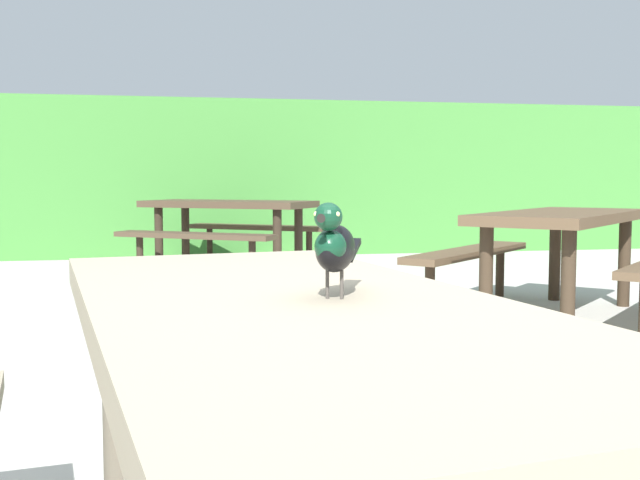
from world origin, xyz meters
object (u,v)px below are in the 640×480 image
at_px(picnic_table_far_centre, 561,238).
at_px(bird_grackle, 334,245).
at_px(picnic_table_mid_left, 228,218).
at_px(picnic_table_foreground, 291,390).

bearing_deg(picnic_table_far_centre, bird_grackle, -124.30).
xyz_separation_m(bird_grackle, picnic_table_mid_left, (0.33, 6.81, -0.29)).
height_order(bird_grackle, picnic_table_mid_left, bird_grackle).
bearing_deg(picnic_table_mid_left, bird_grackle, -92.78).
bearing_deg(picnic_table_foreground, bird_grackle, -32.54).
distance_m(picnic_table_foreground, picnic_table_far_centre, 4.28).
relative_size(bird_grackle, picnic_table_far_centre, 0.11).
xyz_separation_m(picnic_table_foreground, picnic_table_mid_left, (0.41, 6.76, 0.00)).
relative_size(picnic_table_mid_left, picnic_table_far_centre, 0.98).
bearing_deg(bird_grackle, picnic_table_foreground, 147.46).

